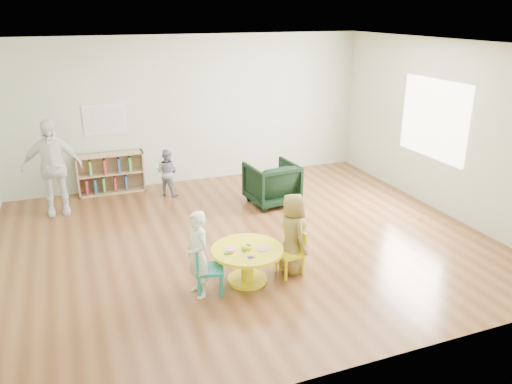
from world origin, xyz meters
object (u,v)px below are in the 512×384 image
child_right (292,234)px  toddler (167,172)px  kid_chair_left (206,268)px  bookshelf (110,173)px  adult_caretaker (52,168)px  kid_chair_right (293,251)px  armchair (272,183)px  activity_table (247,259)px  child_left (198,254)px

child_right → toddler: (-0.92, 3.41, -0.10)m
kid_chair_left → child_right: size_ratio=0.56×
bookshelf → adult_caretaker: 1.28m
kid_chair_left → toddler: bearing=-168.7°
kid_chair_right → child_right: 0.22m
bookshelf → armchair: size_ratio=1.47×
activity_table → adult_caretaker: bearing=124.2°
toddler → adult_caretaker: size_ratio=0.54×
child_right → adult_caretaker: 4.28m
activity_table → armchair: 2.70m
bookshelf → child_right: (1.88, -3.94, 0.17)m
adult_caretaker → armchair: bearing=-12.9°
kid_chair_left → child_left: child_left is taller
bookshelf → child_left: size_ratio=1.13×
bookshelf → activity_table: bearing=-72.5°
adult_caretaker → toddler: bearing=7.1°
child_left → adult_caretaker: size_ratio=0.66×
bookshelf → kid_chair_right: bearing=-65.0°
kid_chair_right → adult_caretaker: size_ratio=0.37×
kid_chair_left → child_right: 1.20m
kid_chair_left → armchair: (1.87, 2.42, 0.05)m
armchair → child_left: size_ratio=0.77×
kid_chair_right → child_right: bearing=-17.4°
toddler → adult_caretaker: 1.95m
bookshelf → armchair: bearing=-32.1°
kid_chair_left → adult_caretaker: bearing=-137.9°
kid_chair_right → child_left: 1.28m
toddler → child_right: bearing=146.2°
armchair → child_left: bearing=45.9°
kid_chair_left → armchair: size_ratio=0.74×
armchair → adult_caretaker: bearing=-19.1°
activity_table → child_right: 0.67m
armchair → toddler: toddler is taller
child_left → child_right: (1.27, 0.11, 0.01)m
kid_chair_left → armchair: 3.06m
activity_table → armchair: size_ratio=1.10×
child_left → bookshelf: bearing=174.6°
activity_table → kid_chair_right: bearing=-2.5°
child_left → toddler: (0.36, 3.52, -0.10)m
child_right → toddler: 3.53m
kid_chair_right → adult_caretaker: (-2.81, 3.26, 0.48)m
child_right → adult_caretaker: bearing=38.2°
bookshelf → armchair: 3.04m
child_left → kid_chair_right: bearing=78.6°
bookshelf → adult_caretaker: bearing=-142.1°
bookshelf → child_right: bearing=-64.6°
child_left → adult_caretaker: 3.67m
child_left → kid_chair_left: bearing=84.3°
child_right → toddler: child_right is taller
kid_chair_right → armchair: bearing=-21.9°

